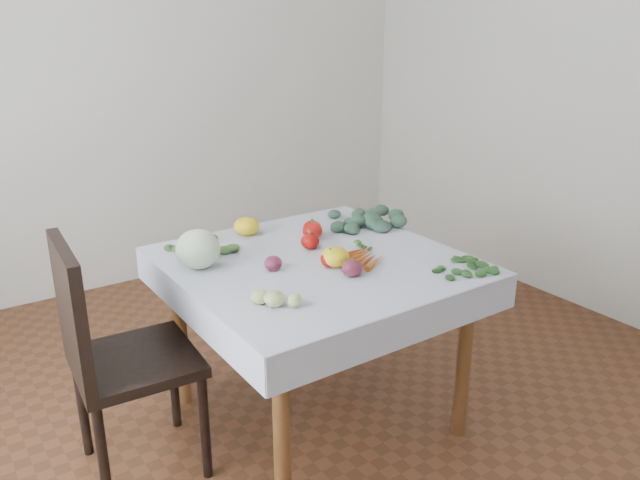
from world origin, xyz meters
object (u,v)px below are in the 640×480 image
at_px(cabbage, 198,249).
at_px(carrot_bunch, 362,257).
at_px(chair, 109,347).
at_px(table, 317,283).
at_px(heirloom_back, 247,226).

bearing_deg(cabbage, carrot_bunch, -27.21).
relative_size(chair, carrot_bunch, 4.55).
relative_size(cabbage, carrot_bunch, 0.82).
height_order(table, chair, chair).
distance_m(table, cabbage, 0.51).
bearing_deg(table, carrot_bunch, -35.56).
distance_m(chair, carrot_bunch, 1.03).
relative_size(cabbage, heirloom_back, 1.48).
bearing_deg(carrot_bunch, heirloom_back, 113.60).
height_order(chair, carrot_bunch, chair).
bearing_deg(chair, heirloom_back, 22.66).
bearing_deg(carrot_bunch, chair, 166.50).
relative_size(chair, heirloom_back, 8.23).
distance_m(chair, heirloom_back, 0.84).
distance_m(table, chair, 0.85).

